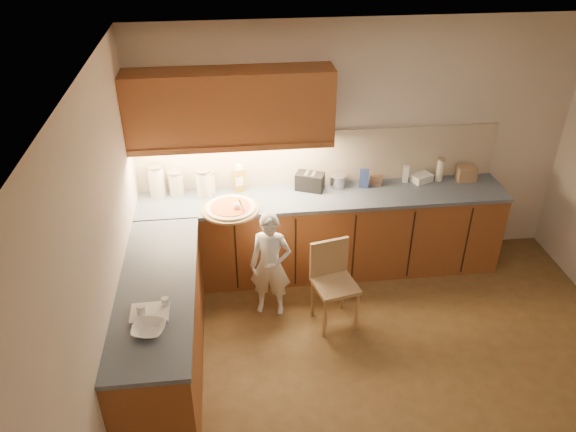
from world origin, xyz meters
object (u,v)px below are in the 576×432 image
object	(u,v)px
child	(271,265)
oil_jug	(239,179)
toaster	(310,181)
pizza_on_board	(231,209)
wooden_chair	(333,278)

from	to	relation	value
child	oil_jug	bearing A→B (deg)	120.18
toaster	child	bearing A→B (deg)	-99.11
toaster	oil_jug	bearing A→B (deg)	-161.19
pizza_on_board	oil_jug	size ratio (longest dim) A/B	1.87
wooden_chair	oil_jug	xyz separation A→B (m)	(-0.80, 1.00, 0.57)
oil_jug	toaster	bearing A→B (deg)	-4.33
child	toaster	bearing A→B (deg)	71.69
child	wooden_chair	size ratio (longest dim) A/B	1.30
wooden_chair	toaster	size ratio (longest dim) A/B	2.60
wooden_chair	oil_jug	distance (m)	1.40
pizza_on_board	toaster	xyz separation A→B (m)	(0.82, 0.34, 0.07)
wooden_chair	oil_jug	size ratio (longest dim) A/B	2.84
pizza_on_board	child	xyz separation A→B (m)	(0.34, -0.42, -0.40)
pizza_on_board	toaster	size ratio (longest dim) A/B	1.71
pizza_on_board	child	size ratio (longest dim) A/B	0.50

